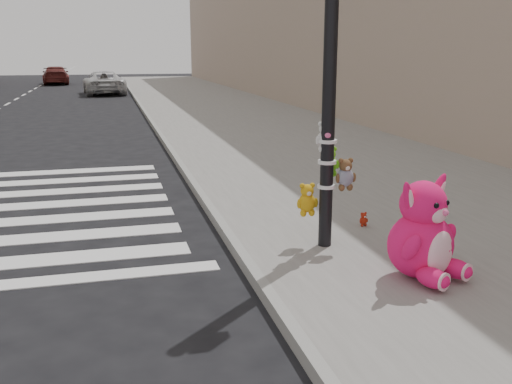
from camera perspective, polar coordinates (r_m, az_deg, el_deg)
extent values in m
plane|color=black|center=(5.12, -14.22, -15.56)|extent=(120.00, 120.00, 0.00)
cube|color=slate|center=(15.47, 4.12, 4.95)|extent=(7.00, 80.00, 0.14)
cube|color=gray|center=(14.75, -8.73, 4.38)|extent=(0.12, 80.00, 0.15)
cylinder|color=black|center=(6.77, 7.36, 10.93)|extent=(0.16, 0.16, 4.00)
cylinder|color=white|center=(6.94, 7.04, 0.58)|extent=(0.22, 0.22, 0.04)
cylinder|color=white|center=(6.88, 7.12, 3.01)|extent=(0.22, 0.22, 0.04)
cylinder|color=white|center=(6.84, 7.18, 5.06)|extent=(0.22, 0.22, 0.04)
ellipsoid|color=#FB1566|center=(6.04, 17.23, -8.49)|extent=(0.36, 0.44, 0.20)
ellipsoid|color=#FB1566|center=(6.36, 19.31, -7.52)|extent=(0.36, 0.44, 0.20)
ellipsoid|color=#FB1566|center=(6.28, 16.11, -5.09)|extent=(0.90, 0.84, 0.71)
ellipsoid|color=#F9BFD1|center=(6.15, 17.94, -5.82)|extent=(0.42, 0.29, 0.47)
sphere|color=#FB1566|center=(6.15, 16.38, -1.16)|extent=(0.65, 0.65, 0.49)
ellipsoid|color=#FB1566|center=(5.97, 15.01, -0.85)|extent=(0.35, 0.23, 0.49)
ellipsoid|color=#FB1566|center=(6.32, 17.44, -0.20)|extent=(0.35, 0.23, 0.49)
imported|color=silver|center=(34.86, -14.98, 10.51)|extent=(2.54, 4.92, 1.33)
imported|color=maroon|center=(46.34, -19.39, 10.95)|extent=(2.20, 4.71, 1.33)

